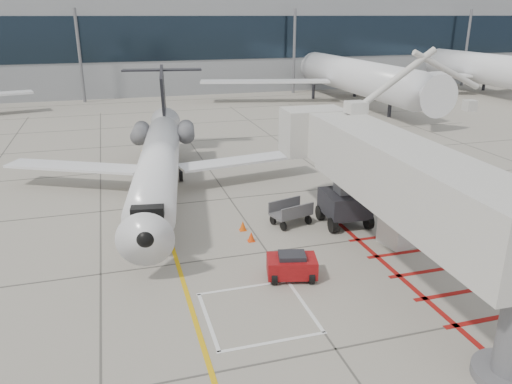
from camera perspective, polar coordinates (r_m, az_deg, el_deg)
name	(u,v)px	position (r m, az deg, el deg)	size (l,w,h in m)	color
ground_plane	(296,292)	(21.77, 4.55, -11.36)	(260.00, 260.00, 0.00)	gray
regional_jet	(156,150)	(30.51, -11.41, 4.75)	(21.51, 27.12, 7.11)	white
jet_bridge	(409,194)	(22.14, 17.13, -0.24)	(9.46, 19.96, 7.98)	beige
pushback_tug	(292,265)	(22.54, 4.10, -8.33)	(2.19, 1.37, 1.28)	maroon
baggage_cart	(291,213)	(28.07, 4.00, -2.39)	(2.17, 1.37, 1.37)	#4F4F53
ground_power_unit	(407,223)	(26.91, 16.92, -3.38)	(2.68, 1.56, 2.12)	beige
cone_nose	(243,226)	(27.39, -1.52, -3.87)	(0.39, 0.39, 0.54)	#DE4F0B
cone_side	(251,236)	(26.11, -0.55, -5.10)	(0.38, 0.38, 0.53)	#E63E0C
terminal_building	(206,41)	(89.08, -5.71, 16.85)	(180.00, 28.00, 14.00)	gray
terminal_glass_band	(225,38)	(75.30, -3.60, 17.17)	(180.00, 0.10, 6.00)	black
bg_aircraft_c	(343,52)	(70.66, 9.94, 15.48)	(38.51, 42.79, 12.84)	silver
bg_aircraft_d	(482,48)	(82.81, 24.37, 14.76)	(39.30, 43.67, 13.10)	silver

